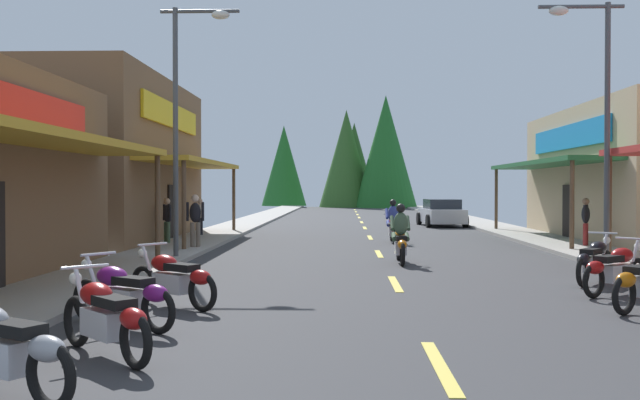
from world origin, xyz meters
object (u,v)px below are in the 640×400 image
(pedestrian_by_shop, at_px, (195,218))
(pedestrian_waiting, at_px, (200,215))
(motorcycle_parked_left_3, at_px, (173,278))
(streetlamp_left, at_px, (187,98))
(motorcycle_parked_left_0, at_px, (1,346))
(motorcycle_parked_right_4, at_px, (615,268))
(pedestrian_strolling, at_px, (167,218))
(motorcycle_parked_left_1, at_px, (105,316))
(streetlamp_right, at_px, (595,96))
(pedestrian_browsing, at_px, (586,219))
(motorcycle_parked_left_2, at_px, (123,294))
(motorcycle_parked_right_5, at_px, (595,260))
(rider_cruising_lead, at_px, (400,239))
(rider_cruising_trailing, at_px, (393,225))
(parked_car_curbside, at_px, (441,213))

(pedestrian_by_shop, height_order, pedestrian_waiting, pedestrian_by_shop)
(motorcycle_parked_left_3, height_order, pedestrian_waiting, pedestrian_waiting)
(streetlamp_left, bearing_deg, motorcycle_parked_left_0, -85.29)
(motorcycle_parked_right_4, bearing_deg, pedestrian_strolling, 96.59)
(motorcycle_parked_left_0, bearing_deg, motorcycle_parked_left_1, -75.42)
(streetlamp_right, bearing_deg, pedestrian_browsing, 73.50)
(streetlamp_right, xyz_separation_m, motorcycle_parked_left_2, (-9.48, -8.37, -3.82))
(motorcycle_parked_left_1, bearing_deg, motorcycle_parked_right_5, -94.51)
(streetlamp_right, distance_m, rider_cruising_lead, 6.10)
(motorcycle_parked_left_2, bearing_deg, rider_cruising_trailing, -74.28)
(motorcycle_parked_left_0, relative_size, motorcycle_parked_left_1, 1.19)
(motorcycle_parked_left_1, bearing_deg, motorcycle_parked_left_2, -33.50)
(motorcycle_parked_left_2, relative_size, rider_cruising_trailing, 0.86)
(streetlamp_left, distance_m, pedestrian_strolling, 6.13)
(motorcycle_parked_left_3, relative_size, rider_cruising_trailing, 0.83)
(motorcycle_parked_right_4, height_order, rider_cruising_trailing, rider_cruising_trailing)
(streetlamp_left, distance_m, motorcycle_parked_left_1, 11.80)
(rider_cruising_lead, xyz_separation_m, pedestrian_browsing, (6.34, 4.60, 0.30))
(motorcycle_parked_left_3, distance_m, parked_car_curbside, 26.46)
(motorcycle_parked_left_0, distance_m, parked_car_curbside, 31.46)
(motorcycle_parked_right_4, distance_m, motorcycle_parked_left_1, 9.33)
(pedestrian_browsing, bearing_deg, streetlamp_left, -135.00)
(motorcycle_parked_right_5, height_order, motorcycle_parked_left_0, same)
(rider_cruising_lead, bearing_deg, motorcycle_parked_left_2, 152.75)
(motorcycle_parked_right_4, distance_m, pedestrian_waiting, 18.05)
(rider_cruising_lead, relative_size, pedestrian_by_shop, 1.21)
(motorcycle_parked_left_1, distance_m, motorcycle_parked_left_2, 1.78)
(motorcycle_parked_left_0, distance_m, motorcycle_parked_left_3, 5.11)
(streetlamp_right, xyz_separation_m, parked_car_curbside, (-1.28, 18.64, -3.62))
(rider_cruising_lead, height_order, pedestrian_by_shop, pedestrian_by_shop)
(motorcycle_parked_left_2, relative_size, pedestrian_strolling, 1.13)
(motorcycle_parked_left_2, bearing_deg, rider_cruising_lead, -84.84)
(pedestrian_strolling, bearing_deg, motorcycle_parked_left_3, -112.83)
(pedestrian_waiting, xyz_separation_m, pedestrian_strolling, (-0.34, -3.89, 0.04))
(pedestrian_waiting, height_order, pedestrian_strolling, pedestrian_strolling)
(motorcycle_parked_left_2, distance_m, pedestrian_by_shop, 12.49)
(streetlamp_left, bearing_deg, motorcycle_parked_right_4, -32.44)
(motorcycle_parked_right_5, bearing_deg, pedestrian_waiting, 76.61)
(motorcycle_parked_right_4, bearing_deg, streetlamp_right, 35.43)
(pedestrian_waiting, bearing_deg, motorcycle_parked_left_0, 112.03)
(parked_car_curbside, bearing_deg, motorcycle_parked_right_5, 177.13)
(streetlamp_left, height_order, motorcycle_parked_left_1, streetlamp_left)
(motorcycle_parked_right_5, relative_size, parked_car_curbside, 0.40)
(motorcycle_parked_left_3, distance_m, rider_cruising_lead, 8.17)
(motorcycle_parked_right_4, distance_m, motorcycle_parked_right_5, 1.58)
(motorcycle_parked_left_0, height_order, rider_cruising_lead, rider_cruising_lead)
(motorcycle_parked_right_4, relative_size, pedestrian_waiting, 1.09)
(rider_cruising_trailing, distance_m, parked_car_curbside, 11.78)
(motorcycle_parked_left_1, xyz_separation_m, rider_cruising_lead, (4.26, 10.45, 0.17))
(streetlamp_right, xyz_separation_m, motorcycle_parked_right_4, (-1.35, -4.98, -3.82))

